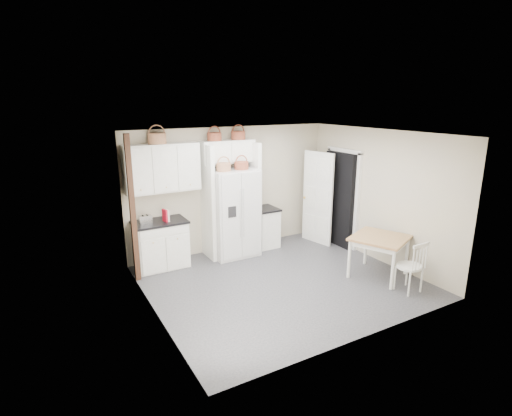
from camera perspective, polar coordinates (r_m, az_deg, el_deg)
floor at (r=7.24m, az=3.65°, el=-10.43°), size 4.50×4.50×0.00m
ceiling at (r=6.55m, az=4.04°, el=10.53°), size 4.50×4.50×0.00m
wall_back at (r=8.47m, az=-3.60°, el=2.71°), size 4.50×0.00×4.50m
wall_left at (r=5.90m, az=-14.79°, el=-3.39°), size 0.00×4.00×4.00m
wall_right at (r=8.20m, az=17.11°, el=1.64°), size 0.00×4.00×4.00m
refrigerator at (r=8.17m, az=-3.30°, el=-0.67°), size 0.93×0.75×1.80m
base_cab_left at (r=7.88m, az=-13.43°, el=-5.17°), size 0.95×0.60×0.88m
base_cab_right at (r=8.76m, az=1.28°, el=-2.86°), size 0.47×0.56×0.83m
dining_table at (r=7.64m, az=17.07°, el=-6.63°), size 1.19×1.19×0.75m
windsor_chair at (r=7.20m, az=21.07°, el=-7.78°), size 0.44×0.40×0.89m
counter_left at (r=7.74m, az=-13.63°, el=-1.97°), size 0.99×0.64×0.04m
counter_right at (r=8.63m, az=1.30°, el=-0.13°), size 0.51×0.60×0.04m
toaster at (r=7.62m, az=-15.55°, el=-1.59°), size 0.23×0.14×0.16m
cookbook_red at (r=7.65m, az=-12.89°, el=-1.05°), size 0.07×0.16×0.23m
cookbook_cream at (r=7.66m, az=-12.57°, el=-1.05°), size 0.05×0.15×0.22m
basket_upper_b at (r=7.59m, az=-13.95°, el=9.62°), size 0.33×0.33×0.20m
basket_bridge_a at (r=7.97m, az=-5.96°, el=10.10°), size 0.28×0.28×0.16m
basket_bridge_b at (r=8.19m, az=-2.55°, el=10.33°), size 0.30×0.30×0.17m
basket_fridge_a at (r=7.77m, az=-4.64°, el=5.85°), size 0.29×0.29×0.15m
basket_fridge_b at (r=7.94m, az=-2.09°, el=6.09°), size 0.28×0.28×0.15m
upper_cabinet at (r=7.67m, az=-13.27°, el=5.58°), size 1.40×0.34×0.90m
bridge_cabinet at (r=8.12m, az=-4.13°, el=8.06°), size 1.12×0.34×0.45m
fridge_panel_left at (r=7.98m, az=-6.90°, el=0.73°), size 0.08×0.60×2.30m
fridge_panel_right at (r=8.41m, az=-0.48°, el=1.60°), size 0.08×0.60×2.30m
trim_post at (r=7.18m, az=-17.23°, el=-0.27°), size 0.09×0.09×2.60m
doorway_void at (r=8.90m, az=11.94°, el=1.20°), size 0.18×0.85×2.05m
door_slab at (r=8.92m, az=8.79°, el=1.39°), size 0.21×0.79×2.05m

